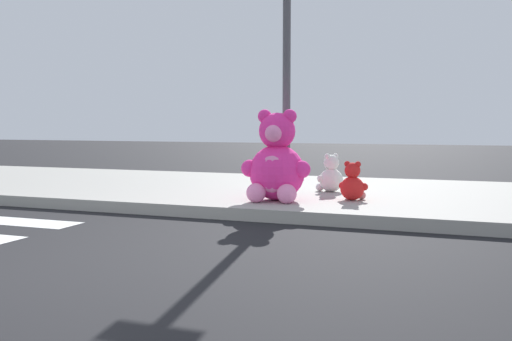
{
  "coord_description": "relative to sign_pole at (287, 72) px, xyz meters",
  "views": [
    {
      "loc": [
        3.33,
        -3.11,
        1.13
      ],
      "look_at": [
        0.85,
        3.6,
        0.55
      ],
      "focal_mm": 39.77,
      "sensor_mm": 36.0,
      "label": 1
    }
  ],
  "objects": [
    {
      "name": "plush_white",
      "position": [
        0.49,
        0.61,
        -1.47
      ],
      "size": [
        0.41,
        0.39,
        0.56
      ],
      "color": "white",
      "rests_on": "sidewalk"
    },
    {
      "name": "sidewalk",
      "position": [
        -1.0,
        0.8,
        -1.77
      ],
      "size": [
        28.0,
        4.4,
        0.15
      ],
      "primitive_type": "cube",
      "color": "#9E9B93",
      "rests_on": "ground_plane"
    },
    {
      "name": "plush_red",
      "position": [
        0.97,
        -0.21,
        -1.49
      ],
      "size": [
        0.39,
        0.35,
        0.51
      ],
      "color": "red",
      "rests_on": "sidewalk"
    },
    {
      "name": "plush_pink_large",
      "position": [
        0.05,
        -0.58,
        -1.23
      ],
      "size": [
        0.91,
        0.81,
        1.18
      ],
      "color": "#F22D93",
      "rests_on": "sidewalk"
    },
    {
      "name": "plush_lavender",
      "position": [
        -0.43,
        0.44,
        -1.47
      ],
      "size": [
        0.41,
        0.43,
        0.58
      ],
      "color": "#B28CD8",
      "rests_on": "sidewalk"
    },
    {
      "name": "sign_pole",
      "position": [
        0.0,
        0.0,
        0.0
      ],
      "size": [
        0.56,
        0.11,
        3.2
      ],
      "color": "#4C4C51",
      "rests_on": "sidewalk"
    }
  ]
}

